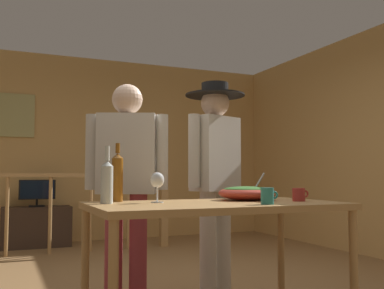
{
  "coord_description": "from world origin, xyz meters",
  "views": [
    {
      "loc": [
        -1.48,
        -3.53,
        0.97
      ],
      "look_at": [
        -0.25,
        -0.66,
        1.18
      ],
      "focal_mm": 41.87,
      "sensor_mm": 36.0,
      "label": 1
    }
  ],
  "objects_px": {
    "salad_bowl": "(246,192)",
    "wine_bottle_amber": "(117,177)",
    "mug_red": "(299,195)",
    "serving_table": "(216,214)",
    "framed_picture": "(12,115)",
    "wine_bottle_clear": "(107,181)",
    "person_standing_right": "(215,167)",
    "person_standing_left": "(127,173)",
    "tv_console": "(36,227)",
    "mug_teal": "(268,196)",
    "stair_railing": "(88,200)",
    "flat_screen_tv": "(37,191)",
    "wine_glass": "(157,181)"
  },
  "relations": [
    {
      "from": "stair_railing",
      "to": "person_standing_right",
      "type": "distance_m",
      "value": 2.67
    },
    {
      "from": "salad_bowl",
      "to": "wine_bottle_clear",
      "type": "distance_m",
      "value": 0.95
    },
    {
      "from": "tv_console",
      "to": "flat_screen_tv",
      "type": "height_order",
      "value": "flat_screen_tv"
    },
    {
      "from": "framed_picture",
      "to": "mug_red",
      "type": "relative_size",
      "value": 5.2
    },
    {
      "from": "flat_screen_tv",
      "to": "mug_red",
      "type": "height_order",
      "value": "flat_screen_tv"
    },
    {
      "from": "flat_screen_tv",
      "to": "person_standing_right",
      "type": "distance_m",
      "value": 3.39
    },
    {
      "from": "wine_glass",
      "to": "person_standing_left",
      "type": "height_order",
      "value": "person_standing_left"
    },
    {
      "from": "serving_table",
      "to": "person_standing_right",
      "type": "height_order",
      "value": "person_standing_right"
    },
    {
      "from": "mug_teal",
      "to": "stair_railing",
      "type": "bearing_deg",
      "value": 96.14
    },
    {
      "from": "stair_railing",
      "to": "serving_table",
      "type": "distance_m",
      "value": 3.34
    },
    {
      "from": "mug_red",
      "to": "person_standing_right",
      "type": "xyz_separation_m",
      "value": [
        -0.19,
        0.84,
        0.19
      ]
    },
    {
      "from": "framed_picture",
      "to": "salad_bowl",
      "type": "bearing_deg",
      "value": -71.14
    },
    {
      "from": "flat_screen_tv",
      "to": "wine_bottle_clear",
      "type": "distance_m",
      "value": 3.79
    },
    {
      "from": "serving_table",
      "to": "salad_bowl",
      "type": "relative_size",
      "value": 4.03
    },
    {
      "from": "wine_bottle_amber",
      "to": "person_standing_right",
      "type": "distance_m",
      "value": 1.01
    },
    {
      "from": "flat_screen_tv",
      "to": "serving_table",
      "type": "relative_size",
      "value": 0.31
    },
    {
      "from": "stair_railing",
      "to": "mug_red",
      "type": "height_order",
      "value": "stair_railing"
    },
    {
      "from": "stair_railing",
      "to": "wine_bottle_clear",
      "type": "bearing_deg",
      "value": -98.13
    },
    {
      "from": "tv_console",
      "to": "person_standing_left",
      "type": "bearing_deg",
      "value": -82.94
    },
    {
      "from": "salad_bowl",
      "to": "person_standing_left",
      "type": "relative_size",
      "value": 0.23
    },
    {
      "from": "serving_table",
      "to": "mug_teal",
      "type": "distance_m",
      "value": 0.36
    },
    {
      "from": "wine_glass",
      "to": "mug_red",
      "type": "relative_size",
      "value": 1.58
    },
    {
      "from": "framed_picture",
      "to": "flat_screen_tv",
      "type": "relative_size",
      "value": 1.3
    },
    {
      "from": "stair_railing",
      "to": "tv_console",
      "type": "distance_m",
      "value": 0.93
    },
    {
      "from": "wine_bottle_amber",
      "to": "mug_teal",
      "type": "xyz_separation_m",
      "value": [
        0.74,
        -0.6,
        -0.11
      ]
    },
    {
      "from": "salad_bowl",
      "to": "mug_red",
      "type": "height_order",
      "value": "salad_bowl"
    },
    {
      "from": "salad_bowl",
      "to": "wine_bottle_clear",
      "type": "relative_size",
      "value": 1.11
    },
    {
      "from": "person_standing_right",
      "to": "tv_console",
      "type": "bearing_deg",
      "value": -92.55
    },
    {
      "from": "serving_table",
      "to": "person_standing_right",
      "type": "relative_size",
      "value": 0.89
    },
    {
      "from": "flat_screen_tv",
      "to": "framed_picture",
      "type": "bearing_deg",
      "value": 136.15
    },
    {
      "from": "tv_console",
      "to": "mug_teal",
      "type": "relative_size",
      "value": 8.06
    },
    {
      "from": "framed_picture",
      "to": "stair_railing",
      "type": "relative_size",
      "value": 0.2
    },
    {
      "from": "flat_screen_tv",
      "to": "person_standing_left",
      "type": "distance_m",
      "value": 3.22
    },
    {
      "from": "person_standing_left",
      "to": "person_standing_right",
      "type": "relative_size",
      "value": 0.96
    },
    {
      "from": "serving_table",
      "to": "wine_bottle_amber",
      "type": "bearing_deg",
      "value": 149.04
    },
    {
      "from": "stair_railing",
      "to": "wine_glass",
      "type": "bearing_deg",
      "value": -92.66
    },
    {
      "from": "framed_picture",
      "to": "salad_bowl",
      "type": "distance_m",
      "value": 4.45
    },
    {
      "from": "wine_glass",
      "to": "wine_bottle_clear",
      "type": "distance_m",
      "value": 0.31
    },
    {
      "from": "framed_picture",
      "to": "wine_bottle_amber",
      "type": "xyz_separation_m",
      "value": [
        0.56,
        -3.94,
        -0.85
      ]
    },
    {
      "from": "framed_picture",
      "to": "serving_table",
      "type": "relative_size",
      "value": 0.4
    },
    {
      "from": "wine_bottle_clear",
      "to": "mug_red",
      "type": "xyz_separation_m",
      "value": [
        1.21,
        -0.23,
        -0.09
      ]
    },
    {
      "from": "tv_console",
      "to": "wine_bottle_amber",
      "type": "relative_size",
      "value": 2.41
    },
    {
      "from": "flat_screen_tv",
      "to": "tv_console",
      "type": "bearing_deg",
      "value": 90.0
    },
    {
      "from": "mug_red",
      "to": "serving_table",
      "type": "bearing_deg",
      "value": 171.9
    },
    {
      "from": "tv_console",
      "to": "serving_table",
      "type": "xyz_separation_m",
      "value": [
        0.76,
        -3.97,
        0.46
      ]
    },
    {
      "from": "wine_glass",
      "to": "wine_bottle_amber",
      "type": "xyz_separation_m",
      "value": [
        -0.2,
        0.2,
        0.03
      ]
    },
    {
      "from": "salad_bowl",
      "to": "wine_bottle_amber",
      "type": "distance_m",
      "value": 0.87
    },
    {
      "from": "framed_picture",
      "to": "wine_bottle_amber",
      "type": "bearing_deg",
      "value": -81.96
    },
    {
      "from": "wine_glass",
      "to": "flat_screen_tv",
      "type": "bearing_deg",
      "value": 96.36
    },
    {
      "from": "wine_bottle_clear",
      "to": "person_standing_left",
      "type": "xyz_separation_m",
      "value": [
        0.28,
        0.6,
        0.05
      ]
    }
  ]
}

